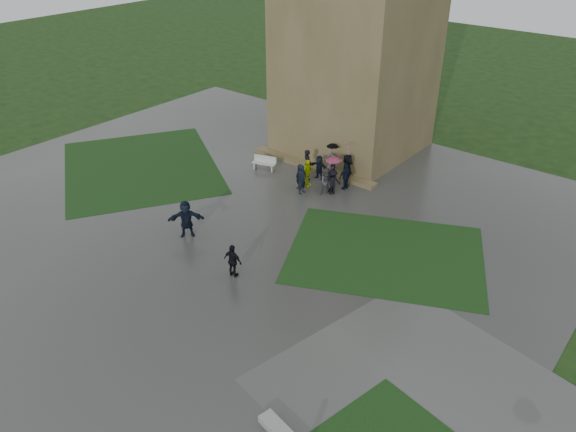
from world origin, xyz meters
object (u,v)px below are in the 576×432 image
Objects in this scene: tower at (359,7)px; pedestrian_mid at (186,219)px; bench at (264,163)px; pedestrian_near at (233,261)px.

tower is 9.42× the size of pedestrian_mid.
pedestrian_mid reaches higher than bench.
pedestrian_mid is (-0.10, -14.72, -8.02)m from tower.
bench is at bearing -109.01° from tower.
pedestrian_near is (6.29, -9.38, 0.36)m from bench.
pedestrian_near is at bearing -75.49° from tower.
pedestrian_near is (4.19, -1.07, -0.16)m from pedestrian_mid.
pedestrian_mid is at bearing -90.39° from tower.
tower reaches higher than bench.
pedestrian_mid is at bearing -19.47° from pedestrian_near.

